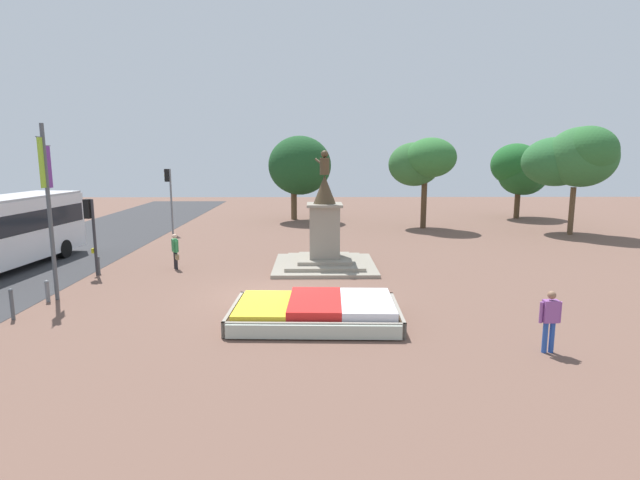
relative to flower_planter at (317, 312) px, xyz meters
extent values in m
plane|color=brown|center=(-1.55, 2.79, -0.31)|extent=(83.76, 83.76, 0.00)
cube|color=#38281C|center=(-0.07, 0.06, -0.10)|extent=(4.99, 3.08, 0.44)
cube|color=gray|center=(-0.12, -1.45, -0.08)|extent=(5.10, 0.26, 0.48)
cube|color=gray|center=(-0.02, 1.57, -0.08)|extent=(5.10, 0.26, 0.48)
cube|color=gray|center=(-2.57, 0.14, -0.08)|extent=(0.20, 3.13, 0.48)
cube|color=gray|center=(2.43, -0.02, -0.08)|extent=(0.20, 3.13, 0.48)
cube|color=yellow|center=(-1.64, 0.11, 0.19)|extent=(1.65, 2.77, 0.14)
cube|color=red|center=(-0.07, 0.06, 0.26)|extent=(1.65, 2.77, 0.27)
cube|color=white|center=(1.50, 0.01, 0.25)|extent=(1.65, 2.77, 0.25)
cube|color=#B2BCAD|center=(-0.12, -1.50, -0.07)|extent=(4.85, 0.35, 0.39)
cube|color=gray|center=(0.37, 7.51, -0.24)|extent=(4.52, 4.52, 0.15)
cube|color=gray|center=(0.37, 7.51, -0.08)|extent=(3.45, 3.45, 0.15)
cube|color=gray|center=(0.37, 7.51, 0.07)|extent=(2.37, 2.37, 0.15)
cube|color=gray|center=(0.37, 7.51, 1.30)|extent=(1.33, 1.33, 2.30)
cube|color=gray|center=(0.37, 7.51, 2.50)|extent=(1.57, 1.57, 0.12)
cone|color=#473823|center=(0.37, 7.51, 3.20)|extent=(1.00, 1.00, 1.27)
cylinder|color=#473823|center=(0.37, 7.51, 4.20)|extent=(0.42, 0.42, 0.74)
sphere|color=#473823|center=(0.37, 7.51, 4.74)|extent=(0.32, 0.32, 0.32)
cylinder|color=#473823|center=(0.18, 7.70, 4.35)|extent=(0.53, 0.54, 0.42)
cylinder|color=#2D2D33|center=(-9.26, 6.03, 1.29)|extent=(0.12, 0.12, 3.21)
cube|color=black|center=(-9.46, 6.05, 2.50)|extent=(0.27, 0.30, 0.80)
cylinder|color=#4B0808|center=(-9.60, 6.07, 2.77)|extent=(0.04, 0.14, 0.14)
cylinder|color=yellow|center=(-9.60, 6.07, 2.50)|extent=(0.04, 0.14, 0.14)
cylinder|color=#0D4211|center=(-9.60, 6.07, 2.23)|extent=(0.04, 0.14, 0.14)
cube|color=gold|center=(-9.36, 6.04, 0.74)|extent=(0.12, 0.17, 0.20)
cylinder|color=slate|center=(-9.19, 17.20, 1.75)|extent=(0.12, 0.12, 4.13)
cube|color=black|center=(-9.39, 17.19, 3.41)|extent=(0.25, 0.29, 0.80)
cylinder|color=#4B0808|center=(-9.53, 17.18, 3.68)|extent=(0.04, 0.14, 0.14)
cylinder|color=yellow|center=(-9.53, 17.18, 3.41)|extent=(0.04, 0.14, 0.14)
cylinder|color=#0D4211|center=(-9.53, 17.18, 3.15)|extent=(0.04, 0.14, 0.14)
cylinder|color=#4C5156|center=(-9.14, 2.47, 2.72)|extent=(0.14, 0.14, 6.06)
cube|color=#6B2D8C|center=(-9.17, 2.74, 4.30)|extent=(0.06, 0.40, 1.44)
cylinder|color=#4C5156|center=(-9.17, 2.74, 5.02)|extent=(0.08, 0.54, 0.03)
cube|color=#8CBF2D|center=(-9.12, 2.21, 4.46)|extent=(0.06, 0.38, 1.67)
cylinder|color=#4C5156|center=(-9.12, 2.21, 5.29)|extent=(0.08, 0.53, 0.03)
cylinder|color=black|center=(-14.63, 9.81, 0.14)|extent=(0.35, 0.92, 0.90)
cylinder|color=black|center=(-12.39, 9.63, 0.14)|extent=(0.35, 0.92, 0.90)
cylinder|color=black|center=(-6.30, 7.24, 0.08)|extent=(0.13, 0.13, 0.79)
cylinder|color=black|center=(-6.22, 7.09, 0.08)|extent=(0.13, 0.13, 0.79)
cube|color=#338C4C|center=(-6.26, 7.17, 0.75)|extent=(0.38, 0.44, 0.56)
cylinder|color=#338C4C|center=(-6.37, 7.38, 0.72)|extent=(0.09, 0.09, 0.53)
cylinder|color=#338C4C|center=(-6.14, 6.95, 0.72)|extent=(0.09, 0.09, 0.53)
sphere|color=beige|center=(-6.26, 7.17, 1.16)|extent=(0.20, 0.20, 0.20)
cube|color=olive|center=(-6.11, 6.90, 0.28)|extent=(0.24, 0.30, 0.22)
cylinder|color=#264CA5|center=(5.83, -2.46, 0.10)|extent=(0.13, 0.13, 0.82)
cylinder|color=#264CA5|center=(6.01, -2.45, 0.10)|extent=(0.13, 0.13, 0.82)
cube|color=#8C4C99|center=(5.92, -2.46, 0.79)|extent=(0.39, 0.23, 0.58)
cylinder|color=#8C4C99|center=(5.68, -2.46, 0.76)|extent=(0.09, 0.09, 0.55)
cylinder|color=#8C4C99|center=(6.16, -2.45, 0.76)|extent=(0.09, 0.09, 0.55)
sphere|color=#8C664C|center=(5.92, -2.46, 1.22)|extent=(0.21, 0.21, 0.21)
cylinder|color=#4C5156|center=(-9.40, 0.30, 0.14)|extent=(0.11, 0.11, 0.90)
sphere|color=#4C5156|center=(-9.40, 0.30, 0.62)|extent=(0.12, 0.12, 0.12)
cylinder|color=slate|center=(-9.31, 2.17, 0.02)|extent=(0.14, 0.14, 0.66)
sphere|color=slate|center=(-9.31, 2.17, 0.39)|extent=(0.15, 0.15, 0.15)
cylinder|color=#4C5156|center=(-9.30, 6.28, 0.02)|extent=(0.11, 0.11, 0.67)
sphere|color=#4C5156|center=(-9.30, 6.28, 0.39)|extent=(0.13, 0.13, 0.13)
cylinder|color=#4C3823|center=(7.44, 19.50, 1.34)|extent=(0.39, 0.39, 3.31)
ellipsoid|color=#316832|center=(6.78, 19.91, 4.04)|extent=(3.54, 3.38, 2.97)
ellipsoid|color=#2B692F|center=(7.23, 19.83, 4.36)|extent=(2.60, 2.49, 2.30)
ellipsoid|color=#306E32|center=(7.68, 18.98, 4.50)|extent=(3.38, 3.59, 2.63)
cylinder|color=#4C3823|center=(16.02, 24.72, 0.83)|extent=(0.43, 0.43, 2.30)
ellipsoid|color=#235E2C|center=(16.65, 25.26, 3.32)|extent=(3.77, 3.73, 3.65)
ellipsoid|color=#1F5E27|center=(15.69, 24.69, 3.92)|extent=(3.79, 3.77, 3.28)
ellipsoid|color=#225827|center=(16.07, 24.59, 3.25)|extent=(3.37, 3.64, 3.34)
cylinder|color=brown|center=(16.20, 16.62, 1.18)|extent=(0.34, 0.34, 2.99)
ellipsoid|color=#2C6834|center=(15.33, 17.49, 4.25)|extent=(4.14, 4.06, 3.11)
ellipsoid|color=#306B35|center=(16.42, 16.39, 4.56)|extent=(4.25, 3.89, 3.69)
ellipsoid|color=#2C6730|center=(16.54, 16.03, 4.92)|extent=(3.41, 3.71, 3.01)
cylinder|color=brown|center=(-1.68, 24.21, 1.12)|extent=(0.46, 0.46, 2.86)
ellipsoid|color=#154A26|center=(-0.93, 24.26, 3.87)|extent=(3.65, 3.22, 2.74)
ellipsoid|color=#1C4A23|center=(-1.18, 23.30, 3.89)|extent=(4.71, 4.33, 4.39)
camera|label=1|loc=(-0.09, -14.57, 4.74)|focal=28.00mm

